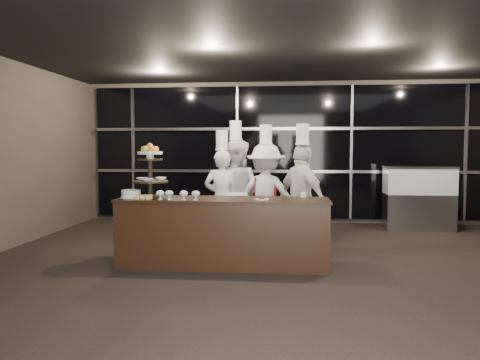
# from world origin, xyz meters

# --- Properties ---
(room) EXTENTS (10.00, 10.00, 10.00)m
(room) POSITION_xyz_m (0.00, 0.00, 1.50)
(room) COLOR black
(room) RESTS_ON ground
(window_wall) EXTENTS (8.60, 0.10, 2.80)m
(window_wall) POSITION_xyz_m (0.00, 4.94, 1.50)
(window_wall) COLOR black
(window_wall) RESTS_ON ground
(buffet_counter) EXTENTS (2.84, 0.74, 0.92)m
(buffet_counter) POSITION_xyz_m (-0.99, 1.14, 0.47)
(buffet_counter) COLOR black
(buffet_counter) RESTS_ON ground
(display_stand) EXTENTS (0.48, 0.48, 0.74)m
(display_stand) POSITION_xyz_m (-1.99, 1.14, 1.34)
(display_stand) COLOR black
(display_stand) RESTS_ON buffet_counter
(compotes) EXTENTS (0.58, 0.11, 0.12)m
(compotes) POSITION_xyz_m (-1.57, 0.92, 1.00)
(compotes) COLOR silver
(compotes) RESTS_ON buffet_counter
(layer_cake) EXTENTS (0.30, 0.30, 0.11)m
(layer_cake) POSITION_xyz_m (-2.25, 1.09, 0.97)
(layer_cake) COLOR white
(layer_cake) RESTS_ON buffet_counter
(pastry_squares) EXTENTS (0.20, 0.13, 0.05)m
(pastry_squares) POSITION_xyz_m (-2.03, 0.97, 0.95)
(pastry_squares) COLOR #FDE17C
(pastry_squares) RESTS_ON buffet_counter
(small_plate) EXTENTS (0.20, 0.20, 0.05)m
(small_plate) POSITION_xyz_m (-0.47, 1.04, 0.94)
(small_plate) COLOR white
(small_plate) RESTS_ON buffet_counter
(chef_cup) EXTENTS (0.08, 0.08, 0.07)m
(chef_cup) POSITION_xyz_m (0.09, 1.39, 0.96)
(chef_cup) COLOR white
(chef_cup) RESTS_ON buffet_counter
(display_case) EXTENTS (1.30, 0.57, 1.24)m
(display_case) POSITION_xyz_m (2.42, 4.30, 0.69)
(display_case) COLOR #A5A5AA
(display_case) RESTS_ON ground
(chef_a) EXTENTS (0.59, 0.41, 1.87)m
(chef_a) POSITION_xyz_m (-1.15, 2.20, 0.82)
(chef_a) COLOR silver
(chef_a) RESTS_ON ground
(chef_b) EXTENTS (1.00, 0.88, 2.03)m
(chef_b) POSITION_xyz_m (-0.96, 2.42, 0.88)
(chef_b) COLOR white
(chef_b) RESTS_ON ground
(chef_c) EXTENTS (1.14, 0.73, 1.96)m
(chef_c) POSITION_xyz_m (-0.47, 2.34, 0.84)
(chef_c) COLOR white
(chef_c) RESTS_ON ground
(chef_d) EXTENTS (0.92, 1.01, 1.95)m
(chef_d) POSITION_xyz_m (0.09, 1.89, 0.84)
(chef_d) COLOR white
(chef_d) RESTS_ON ground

